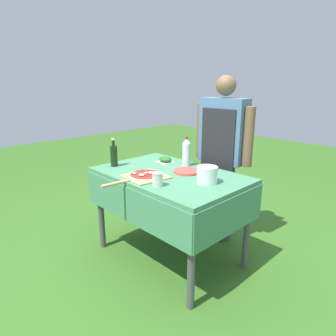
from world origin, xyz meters
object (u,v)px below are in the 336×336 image
Objects in this scene: water_bottle at (186,152)px; sauce_jar at (158,180)px; oil_bottle at (114,155)px; person_cook at (223,147)px; mixing_tub at (207,175)px; herb_container at (165,160)px; prep_table at (170,185)px; pizza_on_peel at (144,176)px; plate_stack at (187,171)px.

water_bottle is 2.68× the size of sauce_jar.
oil_bottle is at bearing 173.70° from sauce_jar.
person_cook is 10.06× the size of mixing_tub.
prep_table is at bearing -37.32° from herb_container.
pizza_on_peel is 0.50m from water_bottle.
person_cook is at bearing 54.08° from oil_bottle.
pizza_on_peel is (-0.14, -0.82, -0.13)m from person_cook.
water_bottle is (-0.15, -0.34, -0.02)m from person_cook.
prep_table is 0.37m from herb_container.
oil_bottle is at bearing -176.18° from pizza_on_peel.
herb_container is (-0.28, 0.21, 0.13)m from prep_table.
herb_container is at bearing 164.41° from mixing_tub.
mixing_tub is at bearing 111.66° from person_cook.
pizza_on_peel is 2.05× the size of water_bottle.
oil_bottle is at bearing -117.71° from herb_container.
sauce_jar is at bearing -48.24° from herb_container.
person_cook is 0.89m from sauce_jar.
herb_container is 0.37m from plate_stack.
oil_bottle is 1.61× the size of mixing_tub.
prep_table is 8.02× the size of mixing_tub.
sauce_jar is at bearing -67.95° from water_bottle.
sauce_jar is at bearing -7.81° from pizza_on_peel.
sauce_jar is (0.66, -0.07, -0.06)m from oil_bottle.
water_bottle reaches higher than mixing_tub.
pizza_on_peel is (-0.05, -0.23, 0.12)m from prep_table.
oil_bottle reaches higher than sauce_jar.
prep_table is 2.27× the size of pizza_on_peel.
mixing_tub is at bearing 4.86° from prep_table.
prep_table is at bearing 22.76° from oil_bottle.
person_cook reaches higher than prep_table.
sauce_jar is (0.07, -0.88, -0.10)m from person_cook.
prep_table is at bearing -175.14° from mixing_tub.
plate_stack is at bearing 101.28° from sauce_jar.
mixing_tub is 0.30m from plate_stack.
prep_table is at bearing 83.48° from pizza_on_peel.
person_cook is at bearing 116.14° from mixing_tub.
oil_bottle reaches higher than pizza_on_peel.
pizza_on_peel is at bearing 75.90° from person_cook.
mixing_tub reaches higher than sauce_jar.
person_cook is 0.50m from plate_stack.
pizza_on_peel is at bearing -62.84° from herb_container.
water_bottle is 0.25m from herb_container.
plate_stack reaches higher than prep_table.
herb_container is at bearing 123.44° from pizza_on_peel.
mixing_tub is (0.42, 0.26, 0.05)m from pizza_on_peel.
plate_stack is at bearing 74.99° from pizza_on_peel.
water_bottle is (-0.01, 0.49, 0.11)m from pizza_on_peel.
mixing_tub is 1.56× the size of sauce_jar.
pizza_on_peel is at bearing -2.45° from oil_bottle.
mixing_tub is at bearing 56.80° from sauce_jar.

